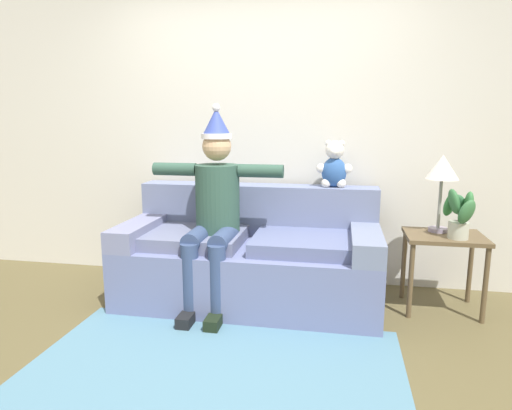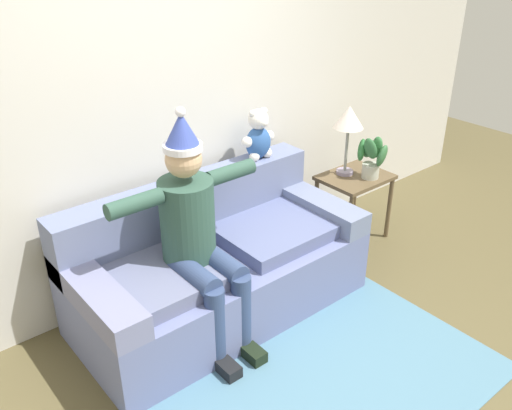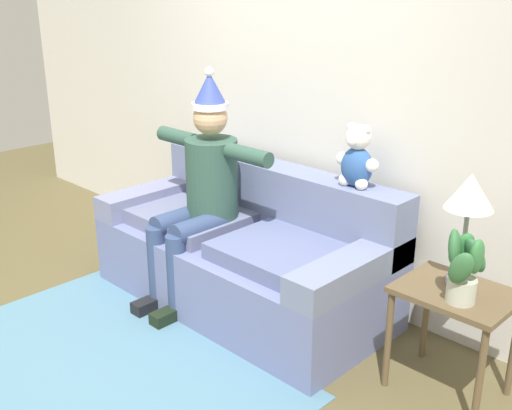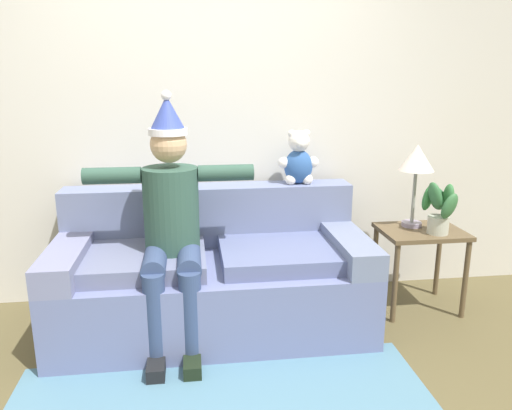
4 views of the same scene
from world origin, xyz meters
The scene contains 9 objects.
ground_plane centered at (0.00, 0.00, 0.00)m, with size 10.00×10.00×0.00m, color brown.
back_wall centered at (0.00, 1.55, 1.35)m, with size 7.00×0.10×2.70m, color silver.
couch centered at (0.00, 1.00, 0.34)m, with size 1.99×0.94×0.88m.
person_seated centered at (-0.25, 0.83, 0.78)m, with size 1.02×0.77×1.54m.
teddy_bear centered at (0.63, 1.30, 1.05)m, with size 0.29×0.17×0.38m.
side_table centered at (1.45, 1.04, 0.49)m, with size 0.56×0.44×0.59m.
table_lamp centered at (1.42, 1.13, 1.04)m, with size 0.24×0.24×0.58m.
potted_plant centered at (1.52, 0.95, 0.77)m, with size 0.24×0.27×0.37m.
area_rug centered at (0.00, -0.07, 0.00)m, with size 2.18×1.29×0.01m, color slate.
Camera 2 is at (-1.83, -1.64, 2.47)m, focal length 38.87 mm.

